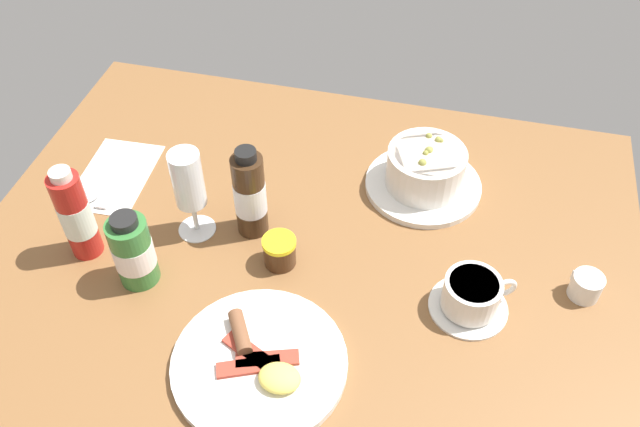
# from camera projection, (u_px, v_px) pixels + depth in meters

# --- Properties ---
(ground_plane) EXTENTS (1.10, 0.84, 0.03)m
(ground_plane) POSITION_uv_depth(u_px,v_px,m) (306.00, 249.00, 1.13)
(ground_plane) COLOR brown
(porridge_bowl) EXTENTS (0.21, 0.21, 0.09)m
(porridge_bowl) POSITION_uv_depth(u_px,v_px,m) (425.00, 171.00, 1.18)
(porridge_bowl) COLOR silver
(porridge_bowl) RESTS_ON ground_plane
(cutlery_setting) EXTENTS (0.13, 0.20, 0.01)m
(cutlery_setting) POSITION_uv_depth(u_px,v_px,m) (114.00, 177.00, 1.22)
(cutlery_setting) COLOR silver
(cutlery_setting) RESTS_ON ground_plane
(coffee_cup) EXTENTS (0.13, 0.12, 0.06)m
(coffee_cup) POSITION_uv_depth(u_px,v_px,m) (471.00, 296.00, 1.00)
(coffee_cup) COLOR silver
(coffee_cup) RESTS_ON ground_plane
(creamer_jug) EXTENTS (0.06, 0.05, 0.05)m
(creamer_jug) POSITION_uv_depth(u_px,v_px,m) (585.00, 283.00, 1.03)
(creamer_jug) COLOR silver
(creamer_jug) RESTS_ON ground_plane
(wine_glass) EXTENTS (0.06, 0.06, 0.17)m
(wine_glass) POSITION_uv_depth(u_px,v_px,m) (188.00, 184.00, 1.06)
(wine_glass) COLOR white
(wine_glass) RESTS_ON ground_plane
(jam_jar) EXTENTS (0.05, 0.05, 0.05)m
(jam_jar) POSITION_uv_depth(u_px,v_px,m) (280.00, 251.00, 1.07)
(jam_jar) COLOR #422614
(jam_jar) RESTS_ON ground_plane
(sauce_bottle_red) EXTENTS (0.05, 0.05, 0.18)m
(sauce_bottle_red) POSITION_uv_depth(u_px,v_px,m) (76.00, 215.00, 1.05)
(sauce_bottle_red) COLOR #B21E19
(sauce_bottle_red) RESTS_ON ground_plane
(sauce_bottle_brown) EXTENTS (0.05, 0.05, 0.17)m
(sauce_bottle_brown) POSITION_uv_depth(u_px,v_px,m) (250.00, 195.00, 1.08)
(sauce_bottle_brown) COLOR #382314
(sauce_bottle_brown) RESTS_ON ground_plane
(sauce_bottle_green) EXTENTS (0.06, 0.06, 0.14)m
(sauce_bottle_green) POSITION_uv_depth(u_px,v_px,m) (133.00, 251.00, 1.02)
(sauce_bottle_green) COLOR #337233
(sauce_bottle_green) RESTS_ON ground_plane
(breakfast_plate) EXTENTS (0.25, 0.25, 0.04)m
(breakfast_plate) POSITION_uv_depth(u_px,v_px,m) (260.00, 363.00, 0.95)
(breakfast_plate) COLOR silver
(breakfast_plate) RESTS_ON ground_plane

